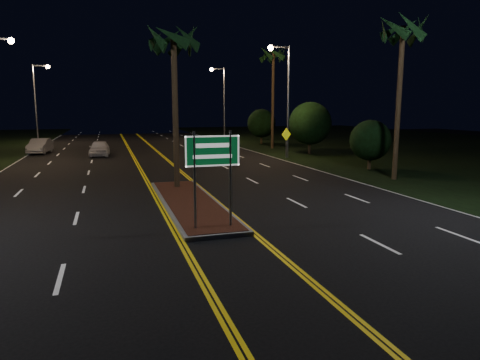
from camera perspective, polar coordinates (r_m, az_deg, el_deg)
name	(u,v)px	position (r m, az deg, el deg)	size (l,w,h in m)	color
ground	(238,259)	(11.85, -0.33, -10.51)	(120.00, 120.00, 0.00)	black
grass_right	(446,148)	(48.91, 25.76, 3.85)	(40.00, 110.00, 0.01)	black
median_island	(190,203)	(18.39, -6.68, -3.02)	(2.25, 10.25, 0.17)	gray
highway_sign	(213,160)	(13.93, -3.68, 2.68)	(1.80, 0.08, 3.20)	gray
streetlight_left_far	(38,94)	(55.17, -25.31, 10.32)	(1.91, 0.44, 9.00)	gray
streetlight_right_mid	(284,88)	(35.50, 5.90, 12.08)	(1.91, 0.44, 9.00)	gray
streetlight_right_far	(221,95)	(54.47, -2.51, 11.23)	(1.91, 0.44, 9.00)	gray
palm_median	(173,40)	(21.64, -8.86, 17.98)	(2.40, 2.40, 8.30)	#382819
palm_right_near	(403,31)	(26.29, 20.91, 18.03)	(2.40, 2.40, 9.30)	#382819
palm_right_far	(273,56)	(43.99, 4.47, 16.17)	(2.40, 2.40, 10.30)	#382819
shrub_near	(370,140)	(29.87, 16.99, 5.08)	(2.70, 2.70, 3.30)	#382819
shrub_mid	(310,123)	(38.72, 9.32, 7.46)	(3.78, 3.78, 4.62)	#382819
shrub_far	(261,123)	(49.70, 2.88, 7.56)	(3.24, 3.24, 3.96)	#382819
car_near	(99,147)	(38.78, -18.24, 4.22)	(2.00, 4.67, 1.56)	white
car_far	(40,145)	(42.91, -25.13, 4.28)	(2.02, 4.70, 1.57)	#A5A6AE
warning_sign	(286,139)	(35.47, 6.18, 5.51)	(0.97, 0.40, 2.46)	gray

